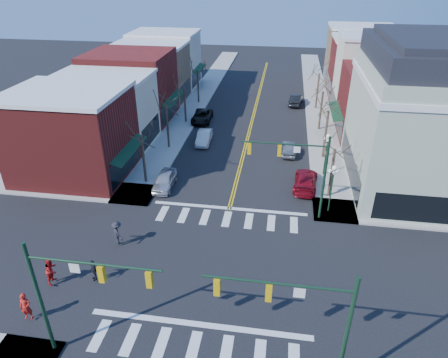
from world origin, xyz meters
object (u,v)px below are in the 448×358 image
at_px(pedestrian_red_a, 26,307).
at_px(pedestrian_dark_b, 117,233).
at_px(lamppost_corner, 332,181).
at_px(car_right_near, 306,180).
at_px(car_right_mid, 289,148).
at_px(car_left_mid, 204,137).
at_px(pedestrian_red_b, 52,270).
at_px(lamppost_midblock, 327,148).
at_px(car_left_near, 165,180).
at_px(victorian_corner, 431,117).
at_px(car_left_far, 202,116).
at_px(car_right_far, 296,100).
at_px(pedestrian_dark_a, 94,270).

height_order(pedestrian_red_a, pedestrian_dark_b, pedestrian_dark_b).
height_order(lamppost_corner, car_right_near, lamppost_corner).
height_order(lamppost_corner, car_right_mid, lamppost_corner).
xyz_separation_m(lamppost_corner, car_left_mid, (-13.00, 12.47, -2.28)).
xyz_separation_m(lamppost_corner, pedestrian_red_b, (-18.20, -11.24, -1.86)).
height_order(car_left_mid, pedestrian_red_b, pedestrian_red_b).
xyz_separation_m(lamppost_midblock, car_left_near, (-14.60, -4.53, -2.25)).
height_order(victorian_corner, car_left_far, victorian_corner).
xyz_separation_m(victorian_corner, car_left_mid, (-21.30, 6.47, -5.97)).
bearing_deg(car_right_mid, car_left_near, 39.11).
distance_m(victorian_corner, pedestrian_red_a, 33.73).
bearing_deg(car_right_near, pedestrian_red_a, 53.18).
xyz_separation_m(car_right_near, pedestrian_dark_b, (-13.77, -10.68, 0.36)).
distance_m(lamppost_corner, pedestrian_dark_b, 17.09).
bearing_deg(car_right_far, pedestrian_red_b, 76.21).
bearing_deg(pedestrian_red_a, car_right_near, 40.45).
distance_m(car_left_far, pedestrian_dark_a, 29.88).
distance_m(lamppost_midblock, car_left_mid, 14.48).
height_order(pedestrian_dark_a, pedestrian_dark_b, pedestrian_dark_b).
bearing_deg(victorian_corner, car_left_near, -170.02).
distance_m(car_left_mid, pedestrian_red_a, 27.22).
height_order(car_left_mid, car_left_far, car_left_far).
distance_m(lamppost_corner, pedestrian_red_b, 21.47).
xyz_separation_m(lamppost_midblock, pedestrian_red_b, (-18.20, -17.74, -1.86)).
distance_m(victorian_corner, car_right_far, 25.12).
bearing_deg(pedestrian_dark_b, car_right_near, -99.10).
distance_m(pedestrian_red_a, pedestrian_red_b, 3.04).
height_order(car_left_near, car_right_far, car_right_far).
bearing_deg(car_right_mid, lamppost_corner, 107.33).
relative_size(lamppost_corner, car_left_near, 1.04).
relative_size(car_right_mid, pedestrian_dark_a, 2.61).
bearing_deg(pedestrian_red_b, pedestrian_dark_b, -31.92).
bearing_deg(lamppost_midblock, pedestrian_red_b, -135.73).
xyz_separation_m(lamppost_corner, pedestrian_dark_a, (-15.68, -10.60, -2.05)).
distance_m(car_left_far, pedestrian_dark_b, 26.08).
height_order(victorian_corner, pedestrian_red_b, victorian_corner).
height_order(lamppost_midblock, pedestrian_red_b, lamppost_midblock).
bearing_deg(lamppost_midblock, lamppost_corner, -90.00).
relative_size(car_right_near, pedestrian_red_a, 2.72).
xyz_separation_m(victorian_corner, pedestrian_red_a, (-26.37, -20.28, -5.59)).
bearing_deg(car_right_near, pedestrian_dark_a, 51.25).
distance_m(car_left_far, pedestrian_red_b, 30.71).
bearing_deg(car_left_near, lamppost_corner, -9.71).
bearing_deg(lamppost_corner, car_right_mid, 107.15).
distance_m(pedestrian_red_a, pedestrian_dark_b, 7.88).
distance_m(lamppost_corner, car_right_mid, 11.76).
bearing_deg(pedestrian_dark_b, car_right_far, -67.45).
bearing_deg(car_left_mid, lamppost_corner, -46.15).
relative_size(car_right_far, pedestrian_red_a, 2.43).
distance_m(car_left_near, car_left_mid, 10.62).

